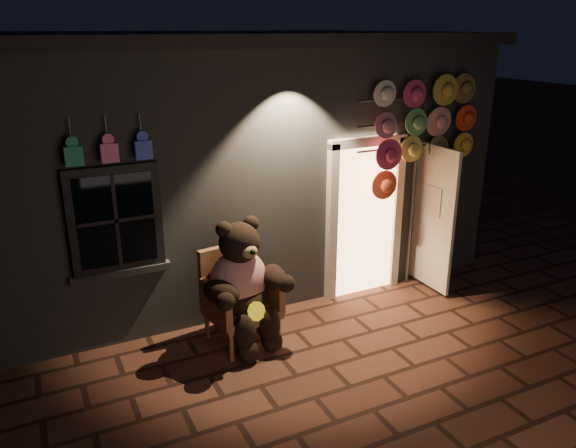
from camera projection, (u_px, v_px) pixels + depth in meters
ground at (330, 366)px, 6.18m from camera, size 60.00×60.00×0.00m
shop_building at (208, 145)px, 8.98m from camera, size 7.30×5.95×3.51m
wicker_armchair at (238, 295)px, 6.57m from camera, size 0.86×0.80×1.12m
teddy_bear at (243, 284)px, 6.38m from camera, size 1.09×0.92×1.52m
hat_rack at (423, 129)px, 7.37m from camera, size 1.83×0.22×2.90m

